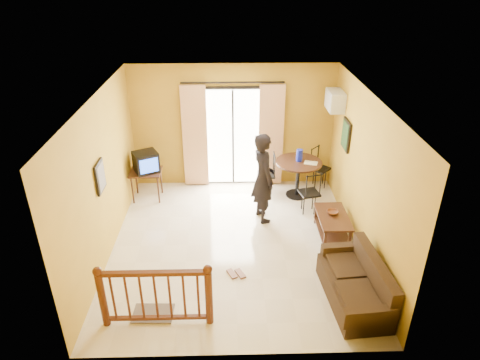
{
  "coord_description": "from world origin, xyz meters",
  "views": [
    {
      "loc": [
        -0.08,
        -6.52,
        4.74
      ],
      "look_at": [
        0.1,
        0.2,
        1.25
      ],
      "focal_mm": 32.0,
      "sensor_mm": 36.0,
      "label": 1
    }
  ],
  "objects_px": {
    "dining_table": "(298,169)",
    "standing_person": "(263,178)",
    "coffee_table": "(332,222)",
    "sofa": "(357,286)",
    "television": "(146,162)"
  },
  "relations": [
    {
      "from": "dining_table",
      "to": "coffee_table",
      "type": "relative_size",
      "value": 1.0
    },
    {
      "from": "coffee_table",
      "to": "sofa",
      "type": "distance_m",
      "value": 1.75
    },
    {
      "from": "dining_table",
      "to": "standing_person",
      "type": "relative_size",
      "value": 0.54
    },
    {
      "from": "coffee_table",
      "to": "standing_person",
      "type": "distance_m",
      "value": 1.57
    },
    {
      "from": "television",
      "to": "standing_person",
      "type": "xyz_separation_m",
      "value": [
        2.44,
        -0.89,
        0.04
      ]
    },
    {
      "from": "sofa",
      "to": "standing_person",
      "type": "xyz_separation_m",
      "value": [
        -1.28,
        2.42,
        0.63
      ]
    },
    {
      "from": "dining_table",
      "to": "coffee_table",
      "type": "height_order",
      "value": "dining_table"
    },
    {
      "from": "television",
      "to": "standing_person",
      "type": "height_order",
      "value": "standing_person"
    },
    {
      "from": "dining_table",
      "to": "standing_person",
      "type": "xyz_separation_m",
      "value": [
        -0.85,
        -0.92,
        0.26
      ]
    },
    {
      "from": "coffee_table",
      "to": "dining_table",
      "type": "bearing_deg",
      "value": 105.25
    },
    {
      "from": "dining_table",
      "to": "coffee_table",
      "type": "distance_m",
      "value": 1.69
    },
    {
      "from": "television",
      "to": "sofa",
      "type": "distance_m",
      "value": 5.01
    },
    {
      "from": "coffee_table",
      "to": "standing_person",
      "type": "bearing_deg",
      "value": 152.59
    },
    {
      "from": "standing_person",
      "to": "television",
      "type": "bearing_deg",
      "value": 52.61
    },
    {
      "from": "dining_table",
      "to": "sofa",
      "type": "bearing_deg",
      "value": -82.61
    }
  ]
}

